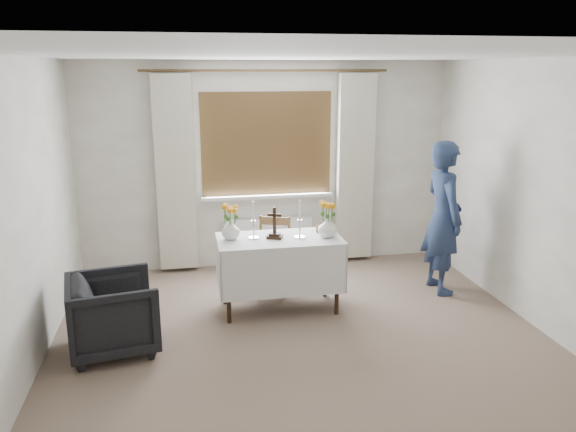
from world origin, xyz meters
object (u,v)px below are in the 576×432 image
(wooden_chair, at_px, (272,256))
(wooden_cross, at_px, (275,223))
(person, at_px, (443,217))
(flower_vase_right, at_px, (327,227))
(flower_vase_left, at_px, (231,230))
(altar_table, at_px, (279,274))
(armchair, at_px, (113,314))

(wooden_chair, relative_size, wooden_cross, 2.56)
(person, relative_size, flower_vase_right, 8.37)
(flower_vase_left, height_order, flower_vase_right, flower_vase_right)
(altar_table, height_order, person, person)
(person, xyz_separation_m, flower_vase_right, (-1.36, -0.23, 0.03))
(flower_vase_left, bearing_deg, wooden_chair, 42.77)
(wooden_chair, relative_size, flower_vase_left, 4.23)
(person, bearing_deg, altar_table, 94.32)
(flower_vase_right, bearing_deg, wooden_cross, 173.80)
(altar_table, height_order, armchair, altar_table)
(flower_vase_left, bearing_deg, person, 3.11)
(altar_table, xyz_separation_m, wooden_cross, (-0.05, 0.00, 0.54))
(wooden_chair, bearing_deg, armchair, -124.81)
(flower_vase_right, bearing_deg, armchair, -165.35)
(armchair, bearing_deg, person, -87.60)
(wooden_cross, xyz_separation_m, flower_vase_left, (-0.43, 0.05, -0.06))
(person, xyz_separation_m, flower_vase_left, (-2.31, -0.13, 0.02))
(wooden_chair, bearing_deg, wooden_cross, -75.59)
(person, bearing_deg, flower_vase_right, 98.58)
(wooden_chair, height_order, wooden_cross, wooden_cross)
(wooden_chair, bearing_deg, altar_table, -70.24)
(person, bearing_deg, armchair, 101.52)
(altar_table, relative_size, flower_vase_right, 6.20)
(armchair, distance_m, flower_vase_right, 2.18)
(wooden_chair, height_order, flower_vase_left, flower_vase_left)
(wooden_chair, distance_m, flower_vase_left, 0.80)
(flower_vase_right, bearing_deg, altar_table, 173.24)
(wooden_chair, xyz_separation_m, flower_vase_right, (0.47, -0.56, 0.45))
(wooden_chair, distance_m, wooden_cross, 0.72)
(flower_vase_right, bearing_deg, person, 9.80)
(person, bearing_deg, flower_vase_left, 91.89)
(wooden_chair, height_order, armchair, wooden_chair)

